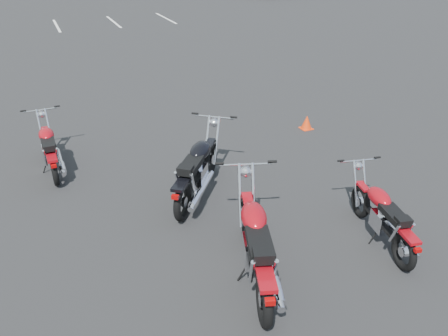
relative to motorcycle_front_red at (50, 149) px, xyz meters
name	(u,v)px	position (x,y,z in m)	size (l,w,h in m)	color
ground	(227,220)	(2.50, -3.06, -0.45)	(120.00, 120.00, 0.00)	black
motorcycle_front_red	(50,149)	(0.00, 0.00, 0.00)	(0.79, 2.03, 0.99)	black
motorcycle_second_black	(198,169)	(2.34, -2.11, 0.07)	(1.81, 2.10, 1.15)	black
motorcycle_third_red	(256,244)	(2.31, -4.43, 0.09)	(1.29, 2.40, 1.19)	black
motorcycle_rear_red	(383,216)	(4.45, -4.48, -0.02)	(0.86, 1.95, 0.96)	black
training_cone_near	(307,122)	(5.87, -0.25, -0.28)	(0.28, 0.28, 0.34)	#EC380C
parking_line_stripes	(26,28)	(0.00, 16.94, -0.45)	(15.12, 4.00, 0.01)	silver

